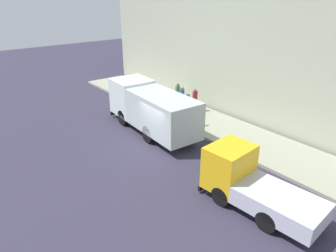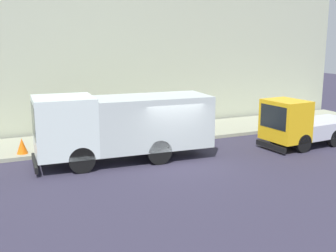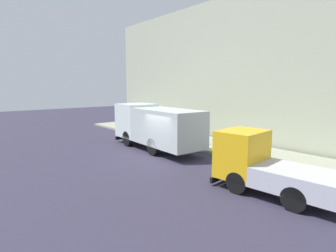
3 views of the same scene
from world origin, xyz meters
name	(u,v)px [view 2 (image 2 of 3)]	position (x,y,z in m)	size (l,w,h in m)	color
ground	(175,163)	(0.00, 0.00, 0.00)	(80.00, 80.00, 0.00)	#322E41
sidewalk	(136,136)	(4.93, 0.00, 0.09)	(3.86, 30.00, 0.18)	#9E9F88
building_facade	(119,35)	(7.36, 0.00, 5.36)	(0.50, 30.00, 10.71)	#B5BB9F
large_utility_truck	(123,124)	(1.25, 1.89, 1.62)	(2.81, 7.65, 2.90)	white
small_flatbed_truck	(302,125)	(0.02, -6.82, 1.07)	(2.39, 5.19, 2.35)	yellow
pedestrian_walking	(61,123)	(5.45, 3.74, 1.05)	(0.43, 0.43, 1.66)	#4F314D
pedestrian_standing	(86,119)	(5.61, 2.48, 1.08)	(0.52, 0.52, 1.72)	#24281F
pedestrian_third	(47,123)	(5.60, 4.42, 1.08)	(0.42, 0.42, 1.72)	#584749
traffic_cone_orange	(22,146)	(3.56, 5.83, 0.52)	(0.48, 0.48, 0.69)	orange
street_sign_post	(132,117)	(3.26, 0.75, 1.50)	(0.44, 0.08, 2.22)	#4C5156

